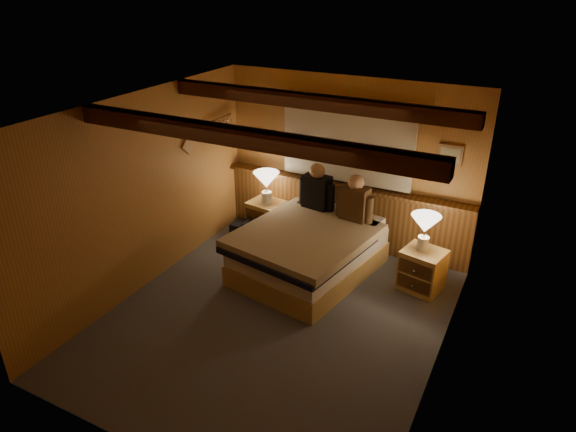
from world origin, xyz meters
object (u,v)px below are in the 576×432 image
Objects in this scene: bed at (308,251)px; nightstand_right at (422,270)px; person_left at (317,189)px; duffel_bag at (248,232)px; lamp_right at (425,226)px; nightstand_left at (266,218)px; person_right at (355,201)px; lamp_left at (266,182)px.

nightstand_right is (1.41, 0.31, -0.07)m from bed.
person_left reaches higher than duffel_bag.
lamp_right reaches higher than bed.
lamp_right is at bearing -0.59° from nightstand_left.
person_right is at bearing -3.12° from person_left.
lamp_right is 0.72× the size of person_right.
nightstand_right reaches higher than duffel_bag.
person_left reaches higher than nightstand_right.
nightstand_left is 0.81× the size of person_left.
person_left is at bearing -0.04° from lamp_left.
bed is at bearing -155.51° from nightstand_right.
nightstand_left is 1.05m from person_left.
nightstand_left is 0.36m from duffel_bag.
person_right is (1.39, -0.11, 0.02)m from lamp_left.
nightstand_left is at bearing 131.58° from lamp_left.
nightstand_right is 1.21× the size of lamp_right.
nightstand_left is 0.61m from lamp_left.
person_right is (0.40, 0.56, 0.56)m from bed.
lamp_right is at bearing -5.79° from person_right.
nightstand_right is 1.17× the size of duffel_bag.
person_right is at bearing -4.68° from lamp_left.
lamp_left is at bearing -177.73° from person_right.
lamp_left is at bearing -176.46° from nightstand_right.
duffel_bag is (-0.98, -0.26, -0.76)m from person_left.
lamp_left is at bearing -40.07° from nightstand_left.
nightstand_right is 1.22m from person_right.
bed is at bearing -118.52° from person_right.
person_left is 1.27m from duffel_bag.
nightstand_left is 0.96× the size of nightstand_right.
nightstand_left is 0.84× the size of person_right.
duffel_bag is (-2.58, 0.09, -0.12)m from nightstand_right.
lamp_right is (2.40, -0.38, 0.59)m from nightstand_left.
duffel_bag is (-0.14, -0.31, -0.12)m from nightstand_left.
nightstand_left is 1.13× the size of duffel_bag.
bed reaches higher than duffel_bag.
lamp_left is 0.80m from duffel_bag.
lamp_right is 0.70× the size of person_left.
lamp_right is (-0.04, 0.02, 0.59)m from nightstand_right.
nightstand_left and nightstand_right have the same top height.
bed is at bearing -166.30° from lamp_right.
person_left is (-1.61, 0.36, 0.64)m from nightstand_right.
nightstand_right is (2.44, -0.40, -0.00)m from nightstand_left.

